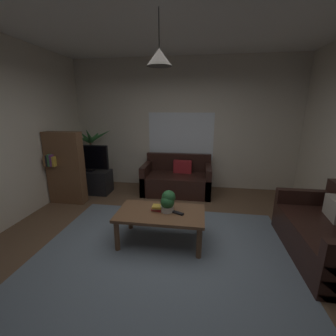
% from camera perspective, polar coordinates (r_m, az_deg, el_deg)
% --- Properties ---
extents(floor, '(5.05, 5.15, 0.02)m').
position_cam_1_polar(floor, '(3.20, -0.86, -20.15)').
color(floor, brown).
rests_on(floor, ground).
extents(rug, '(3.28, 2.83, 0.01)m').
position_cam_1_polar(rug, '(3.03, -1.53, -22.09)').
color(rug, slate).
rests_on(rug, ground).
extents(wall_back, '(5.17, 0.06, 2.89)m').
position_cam_1_polar(wall_back, '(5.21, 3.88, 10.86)').
color(wall_back, beige).
rests_on(wall_back, ground).
extents(window_pane, '(1.48, 0.01, 1.08)m').
position_cam_1_polar(window_pane, '(5.21, 3.27, 7.98)').
color(window_pane, white).
extents(couch_under_window, '(1.47, 0.82, 0.82)m').
position_cam_1_polar(couch_under_window, '(4.95, 2.30, -3.18)').
color(couch_under_window, black).
rests_on(couch_under_window, ground).
extents(couch_right_side, '(0.82, 1.51, 0.82)m').
position_cam_1_polar(couch_right_side, '(3.54, 35.80, -14.12)').
color(couch_right_side, black).
rests_on(couch_right_side, ground).
extents(coffee_table, '(1.19, 0.68, 0.46)m').
position_cam_1_polar(coffee_table, '(3.15, -1.86, -12.15)').
color(coffee_table, brown).
rests_on(coffee_table, ground).
extents(book_on_table_0, '(0.16, 0.11, 0.03)m').
position_cam_1_polar(book_on_table_0, '(3.16, -2.82, -10.50)').
color(book_on_table_0, '#B22D2D').
rests_on(book_on_table_0, coffee_table).
extents(book_on_table_1, '(0.15, 0.10, 0.02)m').
position_cam_1_polar(book_on_table_1, '(3.14, -2.72, -10.15)').
color(book_on_table_1, beige).
rests_on(book_on_table_1, coffee_table).
extents(book_on_table_2, '(0.13, 0.12, 0.03)m').
position_cam_1_polar(book_on_table_2, '(3.13, -2.76, -9.77)').
color(book_on_table_2, gold).
rests_on(book_on_table_2, coffee_table).
extents(remote_on_table_0, '(0.17, 0.11, 0.02)m').
position_cam_1_polar(remote_on_table_0, '(3.07, 2.53, -11.37)').
color(remote_on_table_0, black).
rests_on(remote_on_table_0, coffee_table).
extents(potted_plant_on_table, '(0.21, 0.22, 0.30)m').
position_cam_1_polar(potted_plant_on_table, '(3.07, -0.04, -8.38)').
color(potted_plant_on_table, beige).
rests_on(potted_plant_on_table, coffee_table).
extents(tv_stand, '(0.90, 0.44, 0.50)m').
position_cam_1_polar(tv_stand, '(5.26, -19.16, -3.24)').
color(tv_stand, black).
rests_on(tv_stand, ground).
extents(tv, '(0.92, 0.16, 0.57)m').
position_cam_1_polar(tv, '(5.10, -19.79, 2.48)').
color(tv, black).
rests_on(tv, tv_stand).
extents(potted_palm_corner, '(0.89, 0.89, 1.45)m').
position_cam_1_polar(potted_palm_corner, '(5.65, -18.62, 1.79)').
color(potted_palm_corner, beige).
rests_on(potted_palm_corner, ground).
extents(bookshelf_corner, '(0.70, 0.31, 1.40)m').
position_cam_1_polar(bookshelf_corner, '(4.76, -24.70, 0.02)').
color(bookshelf_corner, brown).
rests_on(bookshelf_corner, ground).
extents(pendant_lamp, '(0.30, 0.30, 0.59)m').
position_cam_1_polar(pendant_lamp, '(2.85, -2.25, 26.38)').
color(pendant_lamp, black).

